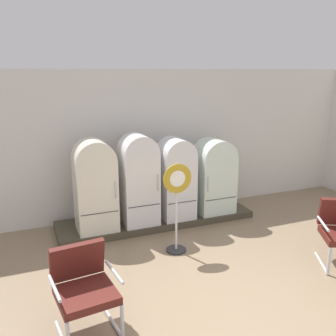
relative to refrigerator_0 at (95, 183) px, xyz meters
The scene contains 9 objects.
ground 3.25m from the refrigerator_0, 68.34° to the right, with size 12.00×10.00×0.05m, color #8A7459.
back_wall 1.46m from the refrigerator_0, 34.07° to the left, with size 11.76×0.12×2.81m.
display_plinth 1.46m from the refrigerator_0, ahead, with size 3.66×0.95×0.12m, color #433C2D.
refrigerator_0 is the anchor object (origin of this frame).
refrigerator_1 0.77m from the refrigerator_0, ahead, with size 0.62×0.61×1.61m.
refrigerator_2 1.49m from the refrigerator_0, ahead, with size 0.59×0.64×1.49m.
refrigerator_3 2.28m from the refrigerator_0, ahead, with size 0.70×0.62×1.42m.
armchair_left 2.45m from the refrigerator_0, 104.64° to the right, with size 0.73×0.76×0.95m.
sign_stand 1.51m from the refrigerator_0, 45.42° to the right, with size 0.46×0.32×1.43m.
Camera 1 is at (-2.25, -3.11, 2.79)m, focal length 39.74 mm.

